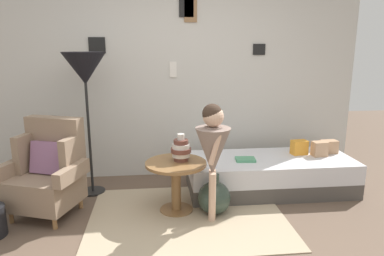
% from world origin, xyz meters
% --- Properties ---
extents(ground_plane, '(12.00, 12.00, 0.00)m').
position_xyz_m(ground_plane, '(0.00, 0.00, 0.00)').
color(ground_plane, brown).
extents(gallery_wall, '(4.80, 0.12, 2.60)m').
position_xyz_m(gallery_wall, '(0.00, 1.95, 1.30)').
color(gallery_wall, beige).
rests_on(gallery_wall, ground).
extents(rug, '(1.94, 1.49, 0.01)m').
position_xyz_m(rug, '(0.07, 0.67, 0.01)').
color(rug, tan).
rests_on(rug, ground).
extents(armchair, '(0.88, 0.77, 0.97)m').
position_xyz_m(armchair, '(-1.31, 0.93, 0.44)').
color(armchair, '#9E7042').
rests_on(armchair, ground).
extents(daybed, '(1.90, 0.80, 0.40)m').
position_xyz_m(daybed, '(1.10, 1.24, 0.20)').
color(daybed, '#4C4742').
rests_on(daybed, ground).
extents(pillow_head, '(0.19, 0.13, 0.16)m').
position_xyz_m(pillow_head, '(1.87, 1.35, 0.48)').
color(pillow_head, tan).
rests_on(pillow_head, daybed).
extents(pillow_mid, '(0.18, 0.13, 0.17)m').
position_xyz_m(pillow_mid, '(1.70, 1.25, 0.49)').
color(pillow_mid, tan).
rests_on(pillow_mid, daybed).
extents(pillow_back, '(0.20, 0.14, 0.17)m').
position_xyz_m(pillow_back, '(1.49, 1.34, 0.49)').
color(pillow_back, orange).
rests_on(pillow_back, daybed).
extents(side_table, '(0.62, 0.62, 0.53)m').
position_xyz_m(side_table, '(-0.03, 0.82, 0.39)').
color(side_table, olive).
rests_on(side_table, ground).
extents(vase_striped, '(0.21, 0.21, 0.28)m').
position_xyz_m(vase_striped, '(0.03, 0.86, 0.65)').
color(vase_striped, brown).
rests_on(vase_striped, side_table).
extents(floor_lamp, '(0.48, 0.48, 1.61)m').
position_xyz_m(floor_lamp, '(-0.97, 1.40, 1.40)').
color(floor_lamp, black).
rests_on(floor_lamp, ground).
extents(person_child, '(0.34, 0.34, 1.16)m').
position_xyz_m(person_child, '(0.31, 0.61, 0.74)').
color(person_child, '#D8AD8E').
rests_on(person_child, ground).
extents(book_on_daybed, '(0.23, 0.18, 0.03)m').
position_xyz_m(book_on_daybed, '(0.78, 1.17, 0.42)').
color(book_on_daybed, '#519C72').
rests_on(book_on_daybed, daybed).
extents(demijohn_near, '(0.34, 0.34, 0.42)m').
position_xyz_m(demijohn_near, '(0.35, 0.72, 0.17)').
color(demijohn_near, '#2D3D33').
rests_on(demijohn_near, ground).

